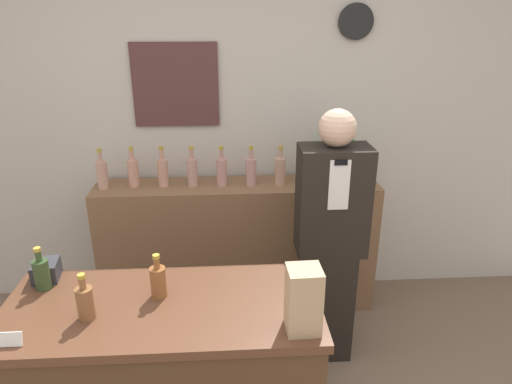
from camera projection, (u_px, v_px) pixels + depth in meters
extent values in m
cube|color=beige|center=(226.00, 121.00, 3.25)|extent=(5.20, 0.06, 2.70)
cube|color=#4F2D2C|center=(176.00, 85.00, 3.10)|extent=(0.58, 0.02, 0.56)
cylinder|color=black|center=(356.00, 22.00, 3.02)|extent=(0.23, 0.03, 0.23)
cube|color=brown|center=(238.00, 245.00, 3.35)|extent=(1.98, 0.37, 0.96)
cube|color=#563321|center=(162.00, 308.00, 1.96)|extent=(1.36, 0.61, 0.04)
cube|color=black|center=(326.00, 302.00, 2.88)|extent=(0.31, 0.24, 0.74)
cube|color=black|center=(333.00, 201.00, 2.62)|extent=(0.40, 0.24, 0.64)
cube|color=white|center=(339.00, 185.00, 2.46)|extent=(0.11, 0.01, 0.28)
cube|color=black|center=(341.00, 163.00, 2.41)|extent=(0.07, 0.01, 0.03)
sphere|color=#DBB293|center=(337.00, 128.00, 2.47)|extent=(0.21, 0.21, 0.21)
cylinder|color=#4C3D2D|center=(338.00, 174.00, 3.23)|extent=(0.21, 0.21, 0.11)
sphere|color=#2D6B2D|center=(340.00, 152.00, 3.17)|extent=(0.25, 0.25, 0.25)
cube|color=tan|center=(304.00, 300.00, 1.75)|extent=(0.14, 0.13, 0.27)
cube|color=#2D66A8|center=(307.00, 325.00, 1.81)|extent=(0.09, 0.06, 0.02)
cylinder|color=silver|center=(310.00, 318.00, 1.79)|extent=(0.06, 0.02, 0.06)
cube|color=white|center=(10.00, 339.00, 1.70)|extent=(0.09, 0.02, 0.06)
cube|color=#2D2D33|center=(46.00, 270.00, 2.13)|extent=(0.13, 0.15, 0.09)
cylinder|color=#304926|center=(42.00, 275.00, 2.05)|extent=(0.07, 0.07, 0.14)
cylinder|color=#304926|center=(38.00, 256.00, 2.01)|extent=(0.03, 0.03, 0.05)
cylinder|color=#B29933|center=(37.00, 249.00, 2.00)|extent=(0.03, 0.03, 0.02)
cylinder|color=brown|center=(86.00, 303.00, 1.84)|extent=(0.07, 0.07, 0.14)
cylinder|color=brown|center=(82.00, 283.00, 1.81)|extent=(0.03, 0.03, 0.05)
cylinder|color=#B29933|center=(81.00, 276.00, 1.79)|extent=(0.03, 0.03, 0.02)
cylinder|color=brown|center=(158.00, 282.00, 1.99)|extent=(0.07, 0.07, 0.14)
cylinder|color=brown|center=(157.00, 263.00, 1.95)|extent=(0.03, 0.03, 0.05)
cylinder|color=#B29933|center=(156.00, 257.00, 1.94)|extent=(0.03, 0.03, 0.02)
cylinder|color=tan|center=(102.00, 175.00, 3.07)|extent=(0.07, 0.07, 0.19)
cylinder|color=tan|center=(100.00, 157.00, 3.02)|extent=(0.03, 0.03, 0.07)
cylinder|color=#B29933|center=(99.00, 150.00, 3.01)|extent=(0.03, 0.03, 0.02)
cylinder|color=tan|center=(133.00, 173.00, 3.11)|extent=(0.07, 0.07, 0.19)
cylinder|color=tan|center=(131.00, 155.00, 3.06)|extent=(0.03, 0.03, 0.07)
cylinder|color=#B29933|center=(131.00, 149.00, 3.05)|extent=(0.03, 0.03, 0.02)
cylinder|color=tan|center=(163.00, 173.00, 3.11)|extent=(0.07, 0.07, 0.19)
cylinder|color=tan|center=(161.00, 155.00, 3.07)|extent=(0.03, 0.03, 0.07)
cylinder|color=#B29933|center=(161.00, 148.00, 3.05)|extent=(0.03, 0.03, 0.02)
cylinder|color=tan|center=(192.00, 172.00, 3.12)|extent=(0.07, 0.07, 0.19)
cylinder|color=tan|center=(191.00, 154.00, 3.08)|extent=(0.03, 0.03, 0.07)
cylinder|color=#B29933|center=(191.00, 148.00, 3.06)|extent=(0.03, 0.03, 0.02)
cylinder|color=tan|center=(222.00, 172.00, 3.12)|extent=(0.07, 0.07, 0.19)
cylinder|color=tan|center=(221.00, 154.00, 3.08)|extent=(0.03, 0.03, 0.07)
cylinder|color=#B29933|center=(221.00, 148.00, 3.06)|extent=(0.03, 0.03, 0.02)
cylinder|color=tan|center=(251.00, 172.00, 3.13)|extent=(0.07, 0.07, 0.19)
cylinder|color=tan|center=(251.00, 154.00, 3.08)|extent=(0.03, 0.03, 0.07)
cylinder|color=#B29933|center=(251.00, 148.00, 3.06)|extent=(0.03, 0.03, 0.02)
cylinder|color=tan|center=(280.00, 172.00, 3.14)|extent=(0.07, 0.07, 0.19)
cylinder|color=tan|center=(281.00, 154.00, 3.09)|extent=(0.03, 0.03, 0.07)
cylinder|color=#B29933|center=(281.00, 147.00, 3.08)|extent=(0.03, 0.03, 0.02)
cylinder|color=tan|center=(309.00, 170.00, 3.16)|extent=(0.07, 0.07, 0.19)
cylinder|color=tan|center=(310.00, 153.00, 3.11)|extent=(0.03, 0.03, 0.07)
cylinder|color=#B29933|center=(310.00, 146.00, 3.10)|extent=(0.03, 0.03, 0.02)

